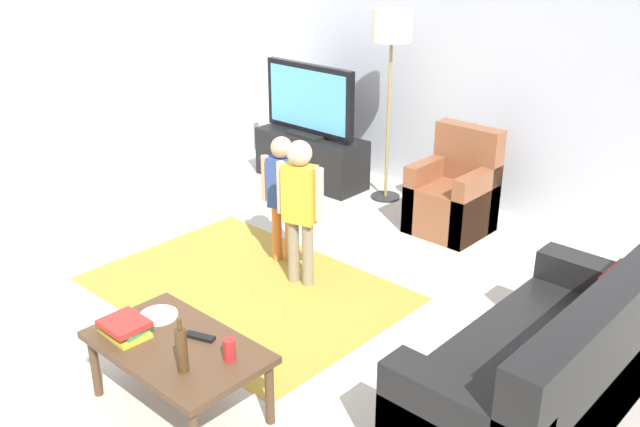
% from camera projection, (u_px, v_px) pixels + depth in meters
% --- Properties ---
extents(ground, '(7.80, 7.80, 0.00)m').
position_uv_depth(ground, '(259.00, 330.00, 4.65)').
color(ground, beige).
extents(wall_back, '(6.00, 0.12, 2.70)m').
position_uv_depth(wall_back, '(505.00, 62.00, 6.16)').
color(wall_back, silver).
rests_on(wall_back, ground).
extents(wall_left, '(0.12, 6.00, 2.70)m').
position_uv_depth(wall_left, '(14.00, 66.00, 5.99)').
color(wall_left, silver).
rests_on(wall_left, ground).
extents(area_rug, '(2.20, 1.60, 0.01)m').
position_uv_depth(area_rug, '(246.00, 288.00, 5.16)').
color(area_rug, '#B28C33').
rests_on(area_rug, ground).
extents(tv_stand, '(1.20, 0.44, 0.50)m').
position_uv_depth(tv_stand, '(311.00, 159.00, 7.16)').
color(tv_stand, black).
rests_on(tv_stand, ground).
extents(tv, '(1.10, 0.28, 0.71)m').
position_uv_depth(tv, '(309.00, 101.00, 6.91)').
color(tv, black).
rests_on(tv, tv_stand).
extents(couch, '(0.80, 1.80, 0.86)m').
position_uv_depth(couch, '(553.00, 374.00, 3.72)').
color(couch, black).
rests_on(couch, ground).
extents(armchair, '(0.60, 0.60, 0.90)m').
position_uv_depth(armchair, '(455.00, 197.00, 6.03)').
color(armchair, brown).
rests_on(armchair, ground).
extents(floor_lamp, '(0.36, 0.36, 1.78)m').
position_uv_depth(floor_lamp, '(392.00, 36.00, 6.23)').
color(floor_lamp, '#262626').
rests_on(floor_lamp, ground).
extents(child_near_tv, '(0.32, 0.20, 1.02)m').
position_uv_depth(child_near_tv, '(282.00, 188.00, 5.35)').
color(child_near_tv, orange).
rests_on(child_near_tv, ground).
extents(child_center, '(0.36, 0.19, 1.11)m').
position_uv_depth(child_center, '(300.00, 200.00, 4.99)').
color(child_center, gray).
rests_on(child_center, ground).
extents(coffee_table, '(1.00, 0.60, 0.42)m').
position_uv_depth(coffee_table, '(177.00, 352.00, 3.77)').
color(coffee_table, '#513823').
rests_on(coffee_table, ground).
extents(book_stack, '(0.29, 0.23, 0.09)m').
position_uv_depth(book_stack, '(125.00, 327.00, 3.82)').
color(book_stack, yellow).
rests_on(book_stack, coffee_table).
extents(bottle, '(0.06, 0.06, 0.30)m').
position_uv_depth(bottle, '(182.00, 349.00, 3.48)').
color(bottle, '#4C3319').
rests_on(bottle, coffee_table).
extents(tv_remote, '(0.18, 0.10, 0.02)m').
position_uv_depth(tv_remote, '(200.00, 337.00, 3.80)').
color(tv_remote, black).
rests_on(tv_remote, coffee_table).
extents(soda_can, '(0.07, 0.07, 0.12)m').
position_uv_depth(soda_can, '(229.00, 350.00, 3.60)').
color(soda_can, red).
rests_on(soda_can, coffee_table).
extents(plate, '(0.22, 0.22, 0.02)m').
position_uv_depth(plate, '(159.00, 315.00, 4.00)').
color(plate, white).
rests_on(plate, coffee_table).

